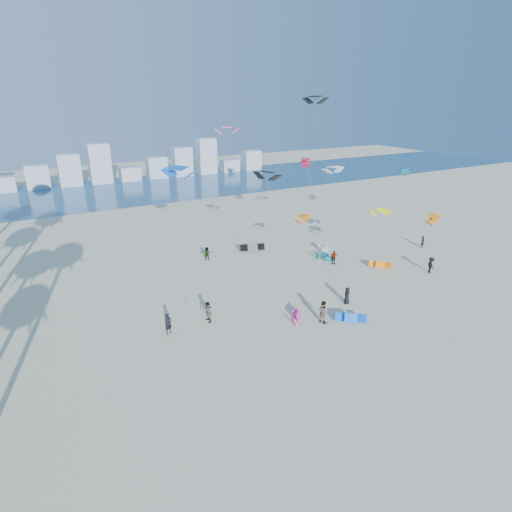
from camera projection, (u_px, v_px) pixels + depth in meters
ground at (346, 424)px, 24.21m from camera, size 220.00×220.00×0.00m
ocean at (104, 192)px, 82.91m from camera, size 220.00×220.00×0.00m
kitesurfer_near at (168, 324)px, 33.16m from camera, size 0.73×0.59×1.72m
kitesurfer_mid at (323, 312)px, 34.82m from camera, size 0.96×1.10×1.92m
kitesurfers_far at (316, 271)px, 43.16m from camera, size 31.28×17.37×1.80m
grounded_kites at (313, 268)px, 44.99m from camera, size 16.70×21.21×0.96m
flying_kites at (306, 157)px, 44.71m from camera, size 31.05×30.58×18.32m
distant_skyline at (88, 170)px, 89.42m from camera, size 85.00×3.00×8.40m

